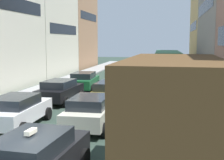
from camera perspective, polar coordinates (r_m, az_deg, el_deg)
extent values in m
cube|color=gray|center=(29.02, -10.10, -0.74)|extent=(2.60, 64.00, 0.14)
cube|color=silver|center=(27.66, -0.37, -1.16)|extent=(0.16, 60.00, 0.01)
cube|color=silver|center=(27.21, 6.68, -1.34)|extent=(0.16, 60.00, 0.01)
cube|color=black|center=(26.44, -16.92, 13.04)|extent=(0.02, 8.80, 1.10)
cube|color=beige|center=(37.73, -13.79, 8.24)|extent=(7.00, 10.90, 9.69)
cube|color=black|center=(36.43, -8.71, 9.17)|extent=(0.02, 8.80, 1.10)
cube|color=#9E7556|center=(48.04, -8.33, 10.57)|extent=(7.00, 10.90, 13.82)
cube|color=black|center=(47.06, -4.22, 11.54)|extent=(0.02, 8.80, 1.10)
cube|color=tan|center=(43.99, 19.23, 8.55)|extent=(7.00, 14.57, 10.73)
cube|color=black|center=(43.65, 14.63, 9.43)|extent=(0.02, 11.73, 1.10)
cube|color=black|center=(29.14, 16.64, 12.74)|extent=(0.02, 11.73, 1.10)
cube|color=#1E5933|center=(12.18, 11.43, -5.25)|extent=(2.46, 2.46, 1.90)
cube|color=black|center=(13.29, 11.54, -2.53)|extent=(2.02, 0.08, 0.70)
cube|color=#51381E|center=(8.34, 11.21, -5.71)|extent=(2.53, 5.50, 2.80)
cube|color=white|center=(8.39, 2.91, -3.55)|extent=(0.13, 4.48, 0.90)
cylinder|color=black|center=(12.56, 5.77, -9.23)|extent=(0.32, 0.97, 0.96)
cylinder|color=black|center=(12.54, 16.89, -9.54)|extent=(0.32, 0.97, 0.96)
cube|color=#1E2328|center=(8.84, -14.62, -11.46)|extent=(1.72, 2.49, 0.52)
cube|color=#F2EACC|center=(8.73, -14.69, -9.16)|extent=(0.18, 0.45, 0.12)
cylinder|color=black|center=(10.93, -14.54, -12.84)|extent=(0.26, 0.65, 0.64)
cylinder|color=black|center=(10.22, -5.15, -14.07)|extent=(0.26, 0.65, 0.64)
cube|color=beige|center=(14.61, -3.84, -6.09)|extent=(1.85, 4.32, 0.70)
cube|color=#1E2328|center=(14.30, -4.05, -4.09)|extent=(1.61, 2.43, 0.52)
cylinder|color=black|center=(16.29, -5.74, -5.98)|extent=(0.23, 0.64, 0.64)
cylinder|color=black|center=(15.90, 0.69, -6.27)|extent=(0.23, 0.64, 0.64)
cylinder|color=black|center=(13.59, -9.14, -8.70)|extent=(0.23, 0.64, 0.64)
cylinder|color=black|center=(13.12, -1.43, -9.20)|extent=(0.23, 0.64, 0.64)
cube|color=silver|center=(15.34, -16.94, -5.75)|extent=(1.89, 4.34, 0.70)
cube|color=#1E2328|center=(15.05, -17.36, -3.83)|extent=(1.63, 2.44, 0.52)
cylinder|color=black|center=(17.09, -17.48, -5.65)|extent=(0.23, 0.64, 0.64)
cylinder|color=black|center=(16.35, -11.69, -6.05)|extent=(0.23, 0.64, 0.64)
cylinder|color=black|center=(13.76, -16.15, -8.71)|extent=(0.23, 0.64, 0.64)
cube|color=#B29319|center=(19.61, -0.21, -2.65)|extent=(2.00, 4.38, 0.70)
cube|color=#1E2328|center=(19.33, -0.35, -1.11)|extent=(1.70, 2.48, 0.52)
cylinder|color=black|center=(21.29, -1.68, -2.82)|extent=(0.25, 0.65, 0.64)
cylinder|color=black|center=(20.89, 3.20, -3.03)|extent=(0.25, 0.65, 0.64)
cylinder|color=black|center=(18.53, -4.05, -4.35)|extent=(0.25, 0.65, 0.64)
cylinder|color=black|center=(18.07, 1.54, -4.63)|extent=(0.25, 0.65, 0.64)
cube|color=black|center=(20.72, -9.44, -2.21)|extent=(1.99, 4.38, 0.70)
cube|color=#1E2328|center=(20.45, -9.69, -0.75)|extent=(1.69, 2.48, 0.52)
cylinder|color=black|center=(22.46, -10.15, -2.41)|extent=(0.25, 0.65, 0.64)
cylinder|color=black|center=(21.80, -5.70, -2.62)|extent=(0.25, 0.65, 0.64)
cylinder|color=black|center=(19.86, -13.51, -3.75)|extent=(0.25, 0.65, 0.64)
cylinder|color=black|center=(19.11, -8.56, -4.06)|extent=(0.25, 0.65, 0.64)
cube|color=#194C8C|center=(25.31, 2.71, -0.42)|extent=(1.87, 4.33, 0.70)
cube|color=#1E2328|center=(25.04, 2.65, 0.79)|extent=(1.62, 2.43, 0.52)
cylinder|color=black|center=(26.94, 1.26, -0.71)|extent=(0.23, 0.64, 0.64)
cylinder|color=black|center=(26.67, 5.15, -0.81)|extent=(0.23, 0.64, 0.64)
cylinder|color=black|center=(24.10, 0.00, -1.64)|extent=(0.23, 0.64, 0.64)
cylinder|color=black|center=(23.80, 4.35, -1.78)|extent=(0.23, 0.64, 0.64)
cube|color=#19592D|center=(25.44, -5.14, -0.40)|extent=(2.04, 4.40, 0.70)
cube|color=#1E2328|center=(25.18, -5.26, 0.80)|extent=(1.72, 2.49, 0.52)
cylinder|color=black|center=(27.11, -6.36, -0.70)|extent=(0.26, 0.65, 0.64)
cylinder|color=black|center=(26.73, -2.53, -0.77)|extent=(0.26, 0.65, 0.64)
cylinder|color=black|center=(24.31, -8.00, -1.63)|extent=(0.26, 0.65, 0.64)
cylinder|color=black|center=(23.89, -3.74, -1.73)|extent=(0.26, 0.65, 0.64)
cube|color=#A51E1E|center=(16.60, 9.68, -4.56)|extent=(1.85, 4.32, 0.70)
cube|color=#1E2328|center=(16.29, 9.70, -2.78)|extent=(1.61, 2.43, 0.52)
cylinder|color=black|center=(18.14, 6.89, -4.63)|extent=(0.23, 0.64, 0.64)
cylinder|color=black|center=(18.10, 12.73, -4.79)|extent=(0.23, 0.64, 0.64)
cylinder|color=black|center=(15.30, 6.01, -6.85)|extent=(0.23, 0.64, 0.64)
cylinder|color=black|center=(15.25, 12.96, -7.04)|extent=(0.23, 0.64, 0.64)
cube|color=gray|center=(22.17, 10.15, -1.61)|extent=(1.84, 4.32, 0.70)
cube|color=#1E2328|center=(21.90, 10.18, -0.24)|extent=(1.60, 2.42, 0.52)
cylinder|color=black|center=(23.69, 7.92, -1.86)|extent=(0.23, 0.64, 0.64)
cylinder|color=black|center=(23.69, 12.37, -1.96)|extent=(0.23, 0.64, 0.64)
cylinder|color=black|center=(20.81, 7.58, -3.12)|extent=(0.23, 0.64, 0.64)
cylinder|color=black|center=(20.81, 12.66, -3.23)|extent=(0.23, 0.64, 0.64)
cube|color=#1E6033|center=(33.80, 10.15, 3.14)|extent=(2.83, 10.57, 2.40)
cube|color=black|center=(33.78, 10.16, 3.75)|extent=(2.84, 9.95, 0.70)
cylinder|color=black|center=(37.66, 8.09, 1.76)|extent=(0.33, 1.01, 1.00)
cylinder|color=black|center=(37.71, 11.90, 1.68)|extent=(0.33, 1.01, 1.00)
cylinder|color=black|center=(30.77, 7.89, 0.55)|extent=(0.33, 1.01, 1.00)
cylinder|color=black|center=(30.83, 12.54, 0.46)|extent=(0.33, 1.01, 1.00)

